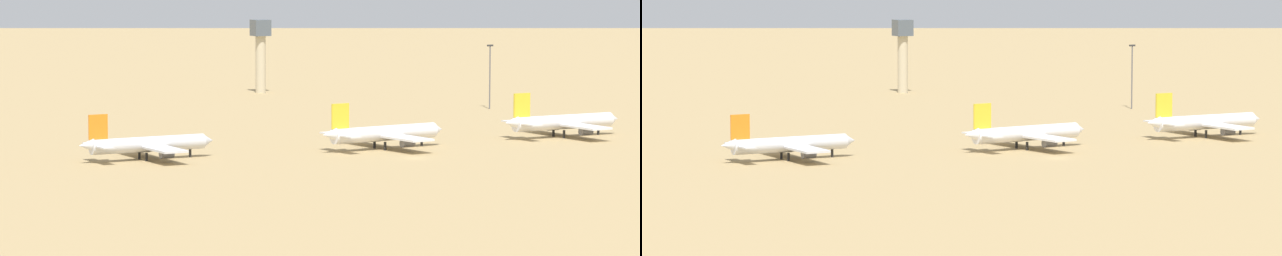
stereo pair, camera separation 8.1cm
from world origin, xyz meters
The scene contains 6 objects.
ground centered at (0.00, 0.00, 0.00)m, with size 4000.00×4000.00×0.00m, color tan.
parked_jet_orange_3 centered at (-53.03, 21.67, 3.37)m, with size 31.12×26.20×10.28m.
parked_jet_yellow_4 centered at (1.90, 18.17, 3.56)m, with size 32.91×27.95×10.88m.
parked_jet_yellow_5 centered at (52.15, 22.35, 3.62)m, with size 33.45×28.17×11.05m.
control_tower centered at (38.45, 172.59, 13.85)m, with size 5.20×5.20×22.95m.
light_pole_west centered at (74.86, 94.13, 10.32)m, with size 1.80×0.50×18.15m.
Camera 1 is at (-176.97, -327.65, 44.55)m, focal length 97.92 mm.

